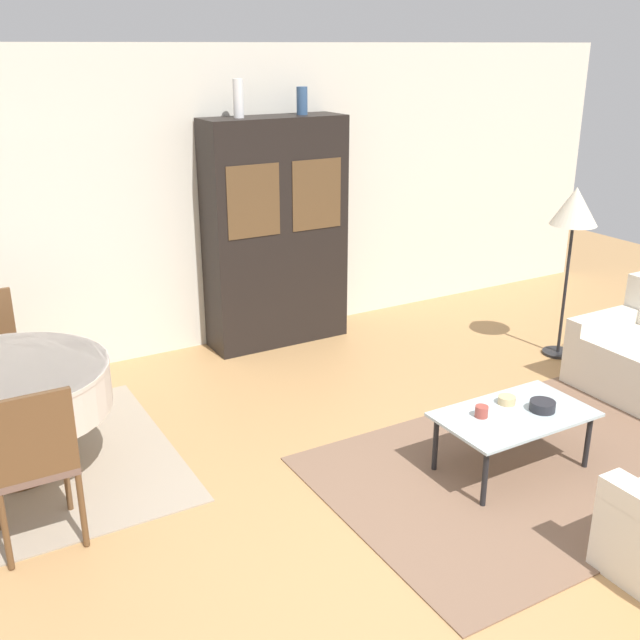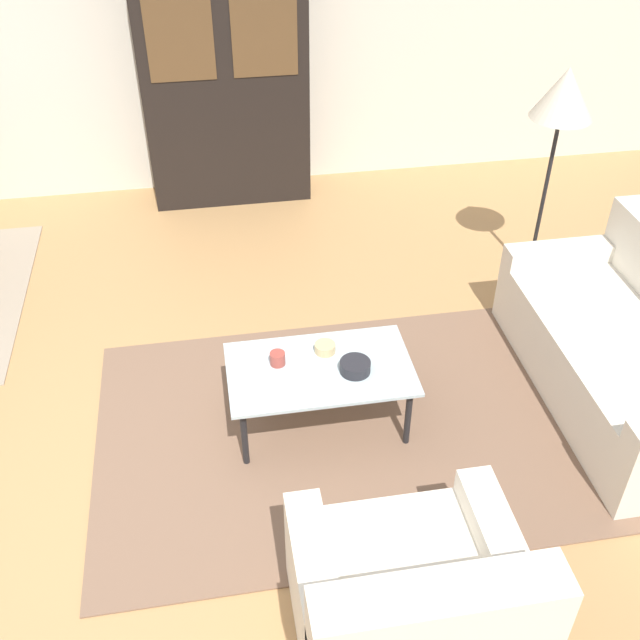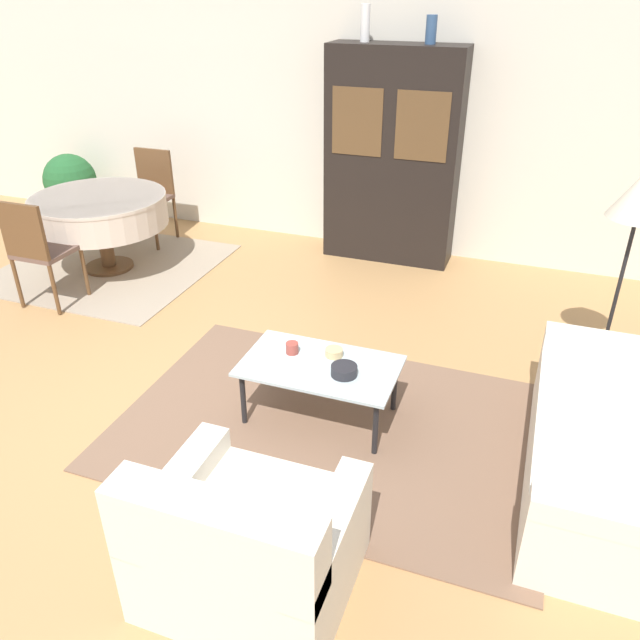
% 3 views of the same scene
% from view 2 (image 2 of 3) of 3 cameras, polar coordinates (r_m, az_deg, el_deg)
% --- Properties ---
extents(ground_plane, '(14.00, 14.00, 0.00)m').
position_cam_2_polar(ground_plane, '(4.09, -15.30, -14.20)').
color(ground_plane, tan).
extents(wall_back, '(10.00, 0.06, 2.70)m').
position_cam_2_polar(wall_back, '(6.47, -15.83, 20.37)').
color(wall_back, beige).
rests_on(wall_back, ground_plane).
extents(area_rug, '(2.77, 1.92, 0.01)m').
position_cam_2_polar(area_rug, '(4.35, 1.64, -8.28)').
color(area_rug, brown).
rests_on(area_rug, ground_plane).
extents(couch, '(0.89, 1.78, 0.85)m').
position_cam_2_polar(couch, '(4.74, 22.78, -2.41)').
color(couch, silver).
rests_on(couch, ground_plane).
extents(armchair, '(0.94, 0.82, 0.82)m').
position_cam_2_polar(armchair, '(3.33, 7.02, -20.76)').
color(armchair, silver).
rests_on(armchair, ground_plane).
extents(coffee_table, '(1.02, 0.60, 0.41)m').
position_cam_2_polar(coffee_table, '(4.13, -0.00, -4.07)').
color(coffee_table, black).
rests_on(coffee_table, area_rug).
extents(display_cabinet, '(1.30, 0.43, 2.09)m').
position_cam_2_polar(display_cabinet, '(6.28, -7.31, 18.00)').
color(display_cabinet, black).
rests_on(display_cabinet, ground_plane).
extents(floor_lamp, '(0.41, 0.41, 1.54)m').
position_cam_2_polar(floor_lamp, '(5.21, 18.04, 15.55)').
color(floor_lamp, black).
rests_on(floor_lamp, ground_plane).
extents(cup, '(0.09, 0.09, 0.08)m').
position_cam_2_polar(cup, '(4.11, -3.25, -2.95)').
color(cup, '#9E4238').
rests_on(cup, coffee_table).
extents(bowl, '(0.17, 0.17, 0.07)m').
position_cam_2_polar(bowl, '(4.06, 2.70, -3.57)').
color(bowl, '#232328').
rests_on(bowl, coffee_table).
extents(bowl_small, '(0.12, 0.12, 0.05)m').
position_cam_2_polar(bowl_small, '(4.19, 0.38, -2.13)').
color(bowl_small, tan).
rests_on(bowl_small, coffee_table).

